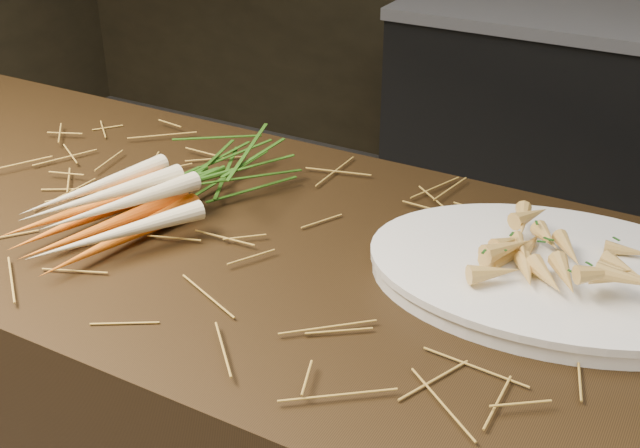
{
  "coord_description": "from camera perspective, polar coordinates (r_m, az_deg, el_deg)",
  "views": [
    {
      "loc": [
        0.51,
        -0.57,
        1.5
      ],
      "look_at": [
        0.04,
        0.29,
        0.96
      ],
      "focal_mm": 45.0,
      "sensor_mm": 36.0,
      "label": 1
    }
  ],
  "objects": [
    {
      "name": "straw_bedding",
      "position": [
        1.17,
        -1.36,
        -1.5
      ],
      "size": [
        1.4,
        0.6,
        0.02
      ],
      "primitive_type": null,
      "color": "olive",
      "rests_on": "main_counter"
    },
    {
      "name": "root_veg_bunch",
      "position": [
        1.29,
        -9.54,
        3.04
      ],
      "size": [
        0.28,
        0.53,
        0.1
      ],
      "rotation": [
        0.0,
        0.0,
        -0.3
      ],
      "color": "#DE6108",
      "rests_on": "main_counter"
    },
    {
      "name": "serving_platter",
      "position": [
        1.13,
        16.45,
        -3.72
      ],
      "size": [
        0.56,
        0.43,
        0.03
      ],
      "primitive_type": null,
      "rotation": [
        0.0,
        0.0,
        0.19
      ],
      "color": "white",
      "rests_on": "main_counter"
    },
    {
      "name": "roasted_veg_heap",
      "position": [
        1.11,
        16.75,
        -1.91
      ],
      "size": [
        0.28,
        0.22,
        0.06
      ],
      "primitive_type": null,
      "rotation": [
        0.0,
        0.0,
        0.19
      ],
      "color": "gold",
      "rests_on": "serving_platter"
    }
  ]
}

